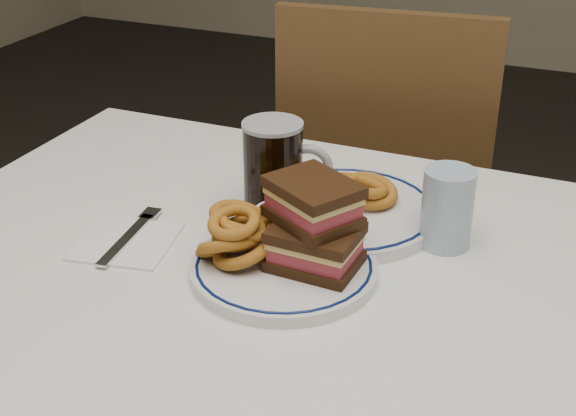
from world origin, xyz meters
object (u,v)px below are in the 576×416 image
at_px(reuben_sandwich, 314,224).
at_px(far_plate, 345,211).
at_px(main_plate, 284,268).
at_px(beer_mug, 275,169).
at_px(chair_far, 388,192).

height_order(reuben_sandwich, far_plate, reuben_sandwich).
height_order(main_plate, beer_mug, beer_mug).
bearing_deg(reuben_sandwich, beer_mug, 130.46).
relative_size(main_plate, reuben_sandwich, 1.76).
height_order(beer_mug, far_plate, beer_mug).
xyz_separation_m(beer_mug, far_plate, (0.10, 0.03, -0.06)).
height_order(chair_far, main_plate, chair_far).
height_order(chair_far, beer_mug, chair_far).
bearing_deg(far_plate, chair_far, 99.08).
relative_size(chair_far, main_plate, 3.92).
distance_m(chair_far, reuben_sandwich, 0.81).
bearing_deg(main_plate, beer_mug, 117.41).
relative_size(chair_far, far_plate, 3.44).
relative_size(reuben_sandwich, beer_mug, 0.95).
bearing_deg(beer_mug, chair_far, 89.60).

